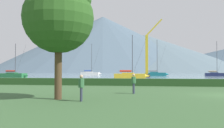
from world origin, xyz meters
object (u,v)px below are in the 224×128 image
Objects in this scene: sailboat_slip_5 at (156,74)px; park_tree at (61,14)px; person_seated_viewer at (134,82)px; sailboat_slip_6 at (216,74)px; dock_crane at (147,59)px; person_standing_walker at (81,86)px; sailboat_slip_7 at (14,75)px; sailboat_slip_1 at (130,75)px; sailboat_slip_3 at (90,73)px.

park_tree is (-7.40, -76.65, 4.95)m from sailboat_slip_5.
sailboat_slip_5 is 71.92m from person_seated_viewer.
dock_crane reaches higher than sailboat_slip_6.
person_standing_walker is (-5.74, -77.40, 0.21)m from sailboat_slip_5.
sailboat_slip_7 is at bearing -165.41° from dock_crane.
person_standing_walker is (-2.84, -5.54, 0.00)m from person_seated_viewer.
sailboat_slip_1 is 0.63× the size of dock_crane.
person_standing_walker is 0.20× the size of park_tree.
sailboat_slip_3 is 30.40m from sailboat_slip_5.
sailboat_slip_7 is 5.79× the size of person_seated_viewer.
person_standing_walker is at bearing -103.73° from sailboat_slip_6.
sailboat_slip_7 is 58.37m from park_tree.
sailboat_slip_7 is 38.74m from dock_crane.
dock_crane is (2.99, 58.62, 4.52)m from person_standing_walker.
sailboat_slip_1 is at bearing -97.71° from sailboat_slip_5.
sailboat_slip_5 reaches higher than person_seated_viewer.
sailboat_slip_3 is 0.79× the size of dock_crane.
sailboat_slip_1 is 32.32m from sailboat_slip_5.
sailboat_slip_1 is at bearing 89.10° from park_tree.
sailboat_slip_7 is at bearing 124.04° from park_tree.
sailboat_slip_5 is at bearing 43.46° from sailboat_slip_7.
dock_crane is (-2.75, -18.78, 4.73)m from sailboat_slip_5.
dock_crane is at bearing 22.58° from sailboat_slip_7.
sailboat_slip_1 is at bearing -64.46° from sailboat_slip_3.
sailboat_slip_7 is (-61.14, -28.99, 0.02)m from sailboat_slip_6.
sailboat_slip_6 is 82.45m from person_standing_walker.
sailboat_slip_5 is 1.40× the size of sailboat_slip_7.
sailboat_slip_3 is at bearing 116.22° from sailboat_slip_1.
person_standing_walker is at bearing -47.06° from sailboat_slip_7.
sailboat_slip_7 is at bearing 174.75° from sailboat_slip_1.
sailboat_slip_6 reaches higher than person_seated_viewer.
person_standing_walker is at bearing -24.34° from park_tree.
sailboat_slip_5 is 8.13× the size of person_standing_walker.
dock_crane reaches higher than park_tree.
sailboat_slip_7 is (-39.95, -28.46, -0.05)m from sailboat_slip_5.
park_tree is at bearing -90.73° from sailboat_slip_1.
sailboat_slip_1 is at bearing 80.61° from person_standing_walker.
dock_crane reaches higher than person_standing_walker.
person_standing_walker is (-26.93, -77.93, 0.28)m from sailboat_slip_6.
sailboat_slip_5 is 0.78× the size of dock_crane.
sailboat_slip_6 is at bearing -13.54° from sailboat_slip_3.
person_standing_walker is 58.87m from dock_crane.
park_tree reaches higher than person_standing_walker.
sailboat_slip_6 reaches higher than person_standing_walker.
park_tree is (20.57, -88.55, 4.93)m from sailboat_slip_3.
sailboat_slip_6 reaches higher than sailboat_slip_1.
person_seated_viewer is at bearing -103.06° from sailboat_slip_6.
sailboat_slip_6 is at bearing 49.22° from sailboat_slip_1.
sailboat_slip_6 is 0.72× the size of dock_crane.
person_standing_walker is 0.10× the size of dock_crane.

